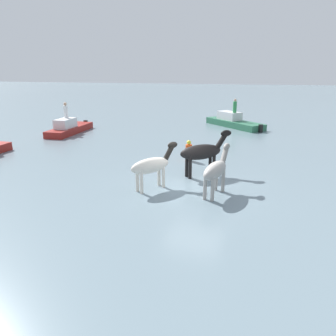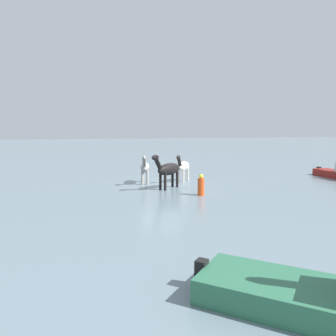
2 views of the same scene
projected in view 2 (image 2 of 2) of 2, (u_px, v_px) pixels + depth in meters
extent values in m
plane|color=slate|center=(161.00, 184.00, 21.22)|extent=(202.06, 202.06, 0.00)
ellipsoid|color=black|center=(169.00, 169.00, 19.51)|extent=(1.80, 2.01, 0.70)
cylinder|color=black|center=(165.00, 180.00, 18.97)|extent=(0.15, 0.15, 1.15)
cylinder|color=black|center=(160.00, 180.00, 19.16)|extent=(0.15, 0.15, 1.15)
cylinder|color=black|center=(177.00, 178.00, 20.00)|extent=(0.15, 0.15, 1.15)
cylinder|color=black|center=(173.00, 177.00, 20.19)|extent=(0.15, 0.15, 1.15)
cylinder|color=black|center=(158.00, 163.00, 18.55)|extent=(0.59, 0.65, 0.77)
ellipsoid|color=black|center=(155.00, 158.00, 18.34)|extent=(0.55, 0.60, 0.31)
ellipsoid|color=silver|center=(184.00, 166.00, 22.18)|extent=(1.84, 1.52, 0.63)
cylinder|color=silver|center=(183.00, 175.00, 21.66)|extent=(0.14, 0.14, 1.03)
cylinder|color=silver|center=(179.00, 175.00, 21.76)|extent=(0.14, 0.14, 1.03)
cylinder|color=silver|center=(188.00, 173.00, 22.71)|extent=(0.14, 0.14, 1.03)
cylinder|color=silver|center=(184.00, 173.00, 22.81)|extent=(0.14, 0.14, 1.03)
cylinder|color=black|center=(179.00, 161.00, 21.20)|extent=(0.59, 0.51, 0.69)
ellipsoid|color=black|center=(178.00, 157.00, 20.98)|extent=(0.54, 0.47, 0.28)
ellipsoid|color=#9E9993|center=(145.00, 167.00, 21.43)|extent=(1.97, 1.01, 0.64)
cylinder|color=#9E9993|center=(147.00, 176.00, 20.93)|extent=(0.14, 0.14, 1.05)
cylinder|color=#9E9993|center=(142.00, 176.00, 20.92)|extent=(0.14, 0.14, 1.05)
cylinder|color=#9E9993|center=(148.00, 174.00, 22.06)|extent=(0.14, 0.14, 1.05)
cylinder|color=#9E9993|center=(143.00, 174.00, 22.05)|extent=(0.14, 0.14, 1.05)
cylinder|color=slate|center=(144.00, 162.00, 20.39)|extent=(0.62, 0.36, 0.70)
ellipsoid|color=slate|center=(144.00, 158.00, 20.15)|extent=(0.56, 0.34, 0.28)
cube|color=black|center=(319.00, 171.00, 25.77)|extent=(0.24, 0.28, 0.69)
cube|color=black|center=(202.00, 276.00, 7.37)|extent=(0.37, 0.37, 0.73)
cylinder|color=#E54C19|center=(201.00, 187.00, 17.57)|extent=(0.36, 0.36, 0.90)
sphere|color=yellow|center=(201.00, 176.00, 17.50)|extent=(0.24, 0.24, 0.24)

